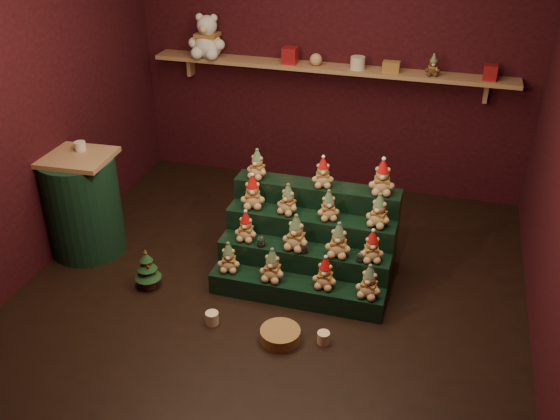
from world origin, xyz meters
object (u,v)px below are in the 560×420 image
(snow_globe_c, at_px, (360,257))
(snow_globe_a, at_px, (261,241))
(side_table, at_px, (83,204))
(mug_left, at_px, (212,318))
(snow_globe_b, at_px, (304,247))
(mug_right, at_px, (323,338))
(riser_tier_front, at_px, (296,291))
(mini_christmas_tree, at_px, (147,269))
(wicker_basket, at_px, (280,335))
(brown_bear, at_px, (433,65))
(white_bear, at_px, (207,30))

(snow_globe_c, bearing_deg, snow_globe_a, 180.00)
(side_table, bearing_deg, mug_left, -28.30)
(snow_globe_a, height_order, snow_globe_b, same)
(mug_left, bearing_deg, mug_right, 1.45)
(riser_tier_front, height_order, snow_globe_c, snow_globe_c)
(riser_tier_front, distance_m, mug_left, 0.70)
(mini_christmas_tree, bearing_deg, side_table, 153.86)
(snow_globe_c, bearing_deg, side_table, 178.54)
(riser_tier_front, distance_m, wicker_basket, 0.49)
(side_table, distance_m, wicker_basket, 2.16)
(wicker_basket, distance_m, brown_bear, 2.93)
(mug_right, bearing_deg, side_table, 164.25)
(mug_right, xyz_separation_m, white_bear, (-1.79, 2.42, 1.55))
(mini_christmas_tree, bearing_deg, snow_globe_c, 10.78)
(brown_bear, bearing_deg, mini_christmas_tree, -138.17)
(snow_globe_a, xyz_separation_m, mug_right, (0.66, -0.59, -0.36))
(side_table, bearing_deg, snow_globe_b, -5.20)
(riser_tier_front, relative_size, side_table, 1.51)
(mini_christmas_tree, bearing_deg, mug_right, -9.98)
(snow_globe_c, relative_size, side_table, 0.10)
(riser_tier_front, distance_m, mug_right, 0.54)
(wicker_basket, xyz_separation_m, white_bear, (-1.48, 2.48, 1.55))
(snow_globe_a, distance_m, mug_left, 0.74)
(side_table, bearing_deg, mini_christmas_tree, -29.55)
(riser_tier_front, relative_size, snow_globe_c, 15.73)
(side_table, relative_size, mini_christmas_tree, 2.52)
(riser_tier_front, relative_size, brown_bear, 7.12)
(snow_globe_a, bearing_deg, white_bear, 121.73)
(white_bear, bearing_deg, snow_globe_a, -58.00)
(mug_left, xyz_separation_m, brown_bear, (1.31, 2.44, 1.37))
(white_bear, bearing_deg, mini_christmas_tree, -82.87)
(mini_christmas_tree, xyz_separation_m, white_bear, (-0.26, 2.15, 1.41))
(side_table, relative_size, mug_left, 9.27)
(side_table, bearing_deg, snow_globe_a, -5.58)
(riser_tier_front, relative_size, snow_globe_b, 14.89)
(mini_christmas_tree, relative_size, wicker_basket, 1.24)
(snow_globe_b, relative_size, mug_right, 1.02)
(riser_tier_front, bearing_deg, brown_bear, 68.87)
(wicker_basket, bearing_deg, brown_bear, 72.97)
(snow_globe_b, height_order, wicker_basket, snow_globe_b)
(snow_globe_b, bearing_deg, mini_christmas_tree, -165.40)
(riser_tier_front, xyz_separation_m, mug_right, (0.32, -0.43, -0.04))
(brown_bear, bearing_deg, side_table, -152.87)
(snow_globe_a, bearing_deg, snow_globe_c, 0.00)
(mug_right, distance_m, white_bear, 3.38)
(snow_globe_c, distance_m, white_bear, 2.92)
(mug_right, bearing_deg, mug_left, -178.55)
(mug_left, height_order, wicker_basket, mug_left)
(brown_bear, bearing_deg, mug_left, -123.70)
(snow_globe_a, height_order, side_table, side_table)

